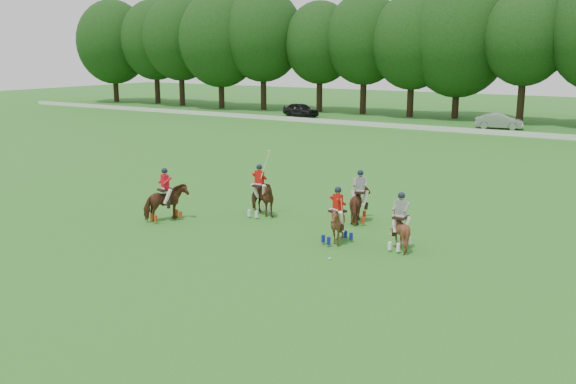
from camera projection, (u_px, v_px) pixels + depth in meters
The scene contains 11 objects.
ground at pixel (217, 249), 23.33m from camera, with size 180.00×180.00×0.00m, color #277020.
tree_line at pixel (529, 38), 61.20m from camera, with size 117.98×14.32×14.75m.
boundary_rail at pixel (493, 132), 54.75m from camera, with size 120.00×0.10×0.44m, color white.
car_left at pixel (301, 110), 69.64m from camera, with size 1.76×4.37×1.49m, color black.
car_mid at pixel (499, 121), 58.70m from camera, with size 1.48×4.24×1.40m, color #A3A2A8.
polo_red_a at pixel (166, 202), 27.07m from camera, with size 1.49×2.03×2.27m.
polo_red_b at pixel (260, 197), 27.92m from camera, with size 1.62×1.41×2.82m.
polo_red_c at pixel (337, 224), 23.90m from camera, with size 1.60×1.67×2.16m.
polo_stripe_a at pixel (360, 204), 26.86m from camera, with size 1.44×1.96×2.23m.
polo_stripe_b at pixel (400, 229), 23.22m from camera, with size 1.14×1.27×2.12m.
polo_ball at pixel (330, 259), 22.15m from camera, with size 0.09×0.09×0.09m, color white.
Camera 1 is at (14.01, -17.56, 7.10)m, focal length 40.00 mm.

